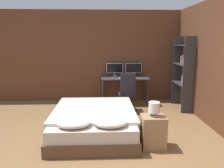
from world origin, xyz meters
TOP-DOWN VIEW (x-y plane):
  - ground_plane at (0.00, 0.00)m, footprint 20.00×20.00m
  - wall_back at (0.00, 3.71)m, footprint 12.00×0.06m
  - wall_side_right at (2.12, 1.50)m, footprint 0.06×12.00m
  - bed at (-0.38, 1.21)m, footprint 1.60×1.98m
  - nightstand at (0.67, 0.59)m, footprint 0.40×0.36m
  - bedside_lamp at (0.67, 0.59)m, footprint 0.19×0.19m
  - desk at (0.44, 3.32)m, footprint 1.37×0.64m
  - monitor_left at (0.16, 3.53)m, footprint 0.49×0.16m
  - monitor_right at (0.72, 3.53)m, footprint 0.49×0.16m
  - keyboard at (0.44, 3.10)m, footprint 0.37×0.13m
  - computer_mouse at (0.71, 3.10)m, footprint 0.07×0.05m
  - office_chair at (0.43, 2.54)m, footprint 0.52×0.52m
  - bookshelf at (1.93, 2.70)m, footprint 0.28×0.88m

SIDE VIEW (x-z plane):
  - ground_plane at x=0.00m, z-range 0.00..0.00m
  - bed at x=-0.38m, z-range -0.04..0.53m
  - nightstand at x=0.67m, z-range 0.00..0.57m
  - office_chair at x=0.43m, z-range -0.12..0.90m
  - desk at x=0.44m, z-range 0.29..1.06m
  - bedside_lamp at x=0.67m, z-range 0.59..0.84m
  - keyboard at x=0.44m, z-range 0.77..0.79m
  - computer_mouse at x=0.71m, z-range 0.77..0.81m
  - monitor_left at x=0.16m, z-range 0.80..1.19m
  - monitor_right at x=0.72m, z-range 0.80..1.19m
  - bookshelf at x=1.93m, z-range 0.11..2.04m
  - wall_back at x=0.00m, z-range 0.00..2.70m
  - wall_side_right at x=2.12m, z-range 0.00..2.70m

